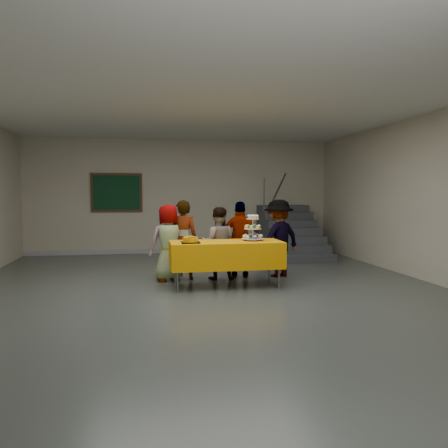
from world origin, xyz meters
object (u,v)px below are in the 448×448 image
(schoolchild_b, at_px, (183,240))
(schoolchild_e, at_px, (279,238))
(schoolchild_d, at_px, (241,240))
(noticeboard, at_px, (117,193))
(bake_table, at_px, (226,254))
(schoolchild_a, at_px, (168,242))
(cupcake_stand, at_px, (253,230))
(schoolchild_c, at_px, (218,243))
(staircase, at_px, (289,236))
(bear_cake, at_px, (190,239))

(schoolchild_b, height_order, schoolchild_e, same)
(schoolchild_d, bearing_deg, schoolchild_e, -169.76)
(schoolchild_d, bearing_deg, noticeboard, -43.03)
(bake_table, relative_size, schoolchild_b, 1.29)
(bake_table, height_order, schoolchild_a, schoolchild_a)
(cupcake_stand, bearing_deg, noticeboard, 120.44)
(schoolchild_c, relative_size, schoolchild_d, 0.93)
(schoolchild_b, relative_size, staircase, 0.61)
(schoolchild_d, height_order, staircase, staircase)
(schoolchild_e, bearing_deg, bear_cake, 1.07)
(bear_cake, bearing_deg, staircase, 51.54)
(noticeboard, bearing_deg, schoolchild_e, -48.93)
(bake_table, distance_m, schoolchild_e, 1.36)
(schoolchild_b, bearing_deg, schoolchild_a, 20.36)
(schoolchild_e, height_order, noticeboard, noticeboard)
(bear_cake, xyz_separation_m, schoolchild_a, (-0.31, 0.82, -0.14))
(schoolchild_a, height_order, noticeboard, noticeboard)
(schoolchild_e, bearing_deg, schoolchild_b, -25.67)
(schoolchild_a, xyz_separation_m, schoolchild_c, (0.90, -0.05, -0.03))
(staircase, bearing_deg, noticeboard, 169.19)
(bake_table, bearing_deg, schoolchild_a, 143.16)
(schoolchild_e, xyz_separation_m, noticeboard, (-3.21, 3.68, 0.87))
(staircase, bearing_deg, bear_cake, -128.46)
(cupcake_stand, bearing_deg, schoolchild_d, 95.18)
(cupcake_stand, height_order, schoolchild_d, schoolchild_d)
(schoolchild_d, relative_size, staircase, 0.60)
(schoolchild_a, height_order, schoolchild_e, schoolchild_e)
(schoolchild_b, relative_size, noticeboard, 1.12)
(bake_table, bearing_deg, staircase, 57.00)
(schoolchild_d, relative_size, noticeboard, 1.10)
(cupcake_stand, distance_m, schoolchild_b, 1.35)
(schoolchild_b, bearing_deg, noticeboard, -60.67)
(bear_cake, height_order, staircase, staircase)
(bear_cake, bearing_deg, schoolchild_d, 40.27)
(bake_table, height_order, schoolchild_e, schoolchild_e)
(schoolchild_d, distance_m, staircase, 3.40)
(schoolchild_a, xyz_separation_m, schoolchild_e, (2.08, 0.02, 0.04))
(bake_table, distance_m, bear_cake, 0.69)
(schoolchild_d, xyz_separation_m, noticeboard, (-2.48, 3.65, 0.89))
(staircase, bearing_deg, schoolchild_b, -136.66)
(schoolchild_b, bearing_deg, staircase, -128.34)
(cupcake_stand, relative_size, schoolchild_c, 0.34)
(bake_table, bearing_deg, schoolchild_e, 32.06)
(bear_cake, bearing_deg, schoolchild_c, 53.03)
(schoolchild_e, height_order, staircase, staircase)
(schoolchild_c, bearing_deg, schoolchild_a, 6.65)
(bake_table, bearing_deg, schoolchild_c, 92.78)
(schoolchild_a, bearing_deg, staircase, -154.32)
(bake_table, distance_m, staircase, 4.25)
(cupcake_stand, bearing_deg, bear_cake, -169.63)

